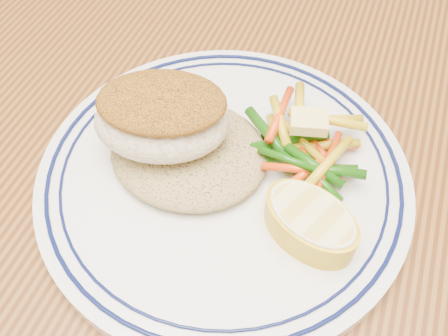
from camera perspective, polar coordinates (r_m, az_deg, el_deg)
dining_table at (r=0.45m, az=0.46°, el=-11.78°), size 1.50×0.90×0.75m
plate at (r=0.37m, az=-0.00°, el=-0.98°), size 0.28×0.28×0.02m
rice_pilaf at (r=0.37m, az=-4.05°, el=2.10°), size 0.12×0.10×0.02m
fish_fillet at (r=0.35m, az=-7.17°, el=5.83°), size 0.11×0.09×0.05m
vegetable_pile at (r=0.37m, az=9.31°, el=2.45°), size 0.10×0.10×0.03m
butter_pat at (r=0.36m, az=9.68°, el=5.25°), size 0.03×0.03×0.01m
lemon_wedge at (r=0.33m, az=9.82°, el=-6.10°), size 0.08×0.08×0.03m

